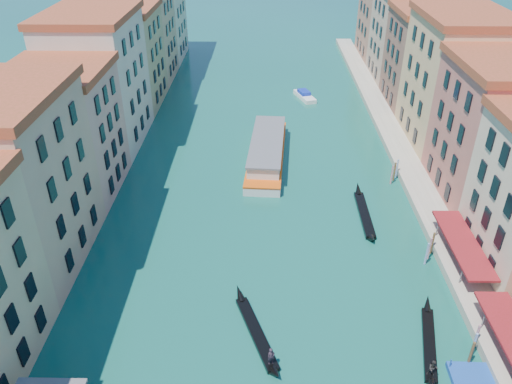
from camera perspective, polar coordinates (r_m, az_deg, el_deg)
left_bank_palazzos at (r=79.14m, az=-18.75°, el=10.08°), size 12.80×128.40×21.00m
right_bank_palazzos at (r=80.64m, az=22.92°, el=9.68°), size 12.80×128.40×21.00m
quay at (r=81.63m, az=16.38°, el=4.02°), size 4.00×140.00×1.00m
mooring_poles_right at (r=52.15m, az=22.56°, el=-13.67°), size 1.44×54.24×3.20m
vaporetto_far at (r=77.67m, az=1.26°, el=4.77°), size 6.67×22.98×3.38m
gondola_fore at (r=48.89m, az=0.02°, el=-15.64°), size 5.15×11.95×2.47m
gondola_right at (r=50.42m, az=19.22°, el=-16.07°), size 3.53×11.55×2.33m
gondola_far at (r=66.07m, az=12.25°, el=-2.30°), size 1.35×13.52×1.92m
motorboat_mid at (r=71.17m, az=0.92°, el=1.21°), size 2.11×6.40×1.32m
motorboat_far at (r=103.18m, az=5.57°, el=10.93°), size 4.38×7.40×1.46m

